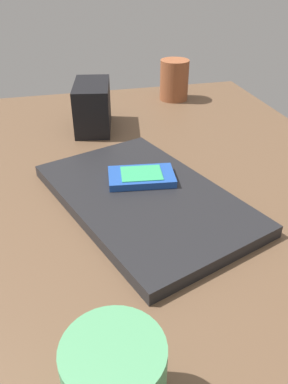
% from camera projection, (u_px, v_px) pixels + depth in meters
% --- Properties ---
extents(desk_surface, '(1.20, 0.80, 0.03)m').
position_uv_depth(desk_surface, '(156.00, 219.00, 0.58)').
color(desk_surface, brown).
rests_on(desk_surface, ground).
extents(laptop_closed, '(0.40, 0.32, 0.02)m').
position_uv_depth(laptop_closed, '(144.00, 198.00, 0.59)').
color(laptop_closed, black).
rests_on(laptop_closed, desk_surface).
extents(cell_phone_on_laptop, '(0.08, 0.11, 0.01)m').
position_uv_depth(cell_phone_on_laptop, '(141.00, 177.00, 0.61)').
color(cell_phone_on_laptop, '#1E479E').
rests_on(cell_phone_on_laptop, laptop_closed).
extents(desk_organizer, '(0.15, 0.10, 0.10)m').
position_uv_depth(desk_organizer, '(93.00, 106.00, 0.82)').
color(desk_organizer, black).
rests_on(desk_organizer, desk_surface).
extents(pen_cup, '(0.07, 0.07, 0.10)m').
position_uv_depth(pen_cup, '(174.00, 80.00, 0.98)').
color(pen_cup, brown).
rests_on(pen_cup, desk_surface).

